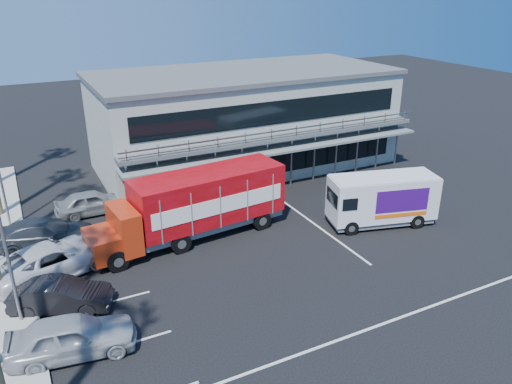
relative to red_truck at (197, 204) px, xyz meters
name	(u,v)px	position (x,y,z in m)	size (l,w,h in m)	color
ground	(317,256)	(4.76, -4.92, -2.05)	(120.00, 120.00, 0.00)	black
building	(244,119)	(7.76, 10.01, 1.60)	(22.40, 12.00, 7.30)	#9DA194
light_pole_near	(1,228)	(-9.44, -3.92, 2.45)	(0.50, 0.25, 8.09)	gray
red_truck	(197,204)	(0.00, 0.00, 0.00)	(11.28, 3.69, 3.73)	#AB280D
white_van	(382,199)	(10.23, -3.38, -0.44)	(6.56, 3.66, 3.04)	silver
parked_car_a	(72,336)	(-7.74, -6.92, -1.23)	(1.94, 4.81, 1.64)	#A4A6AA
parked_car_b	(61,296)	(-7.74, -3.72, -1.35)	(1.49, 4.28, 1.41)	black
parked_car_c	(52,260)	(-7.74, -0.52, -1.22)	(2.76, 5.99, 1.66)	silver
parked_car_d	(46,233)	(-7.74, 2.68, -1.28)	(2.17, 5.35, 1.55)	#293037
parked_car_e	(92,202)	(-4.74, 5.88, -1.30)	(1.78, 4.42, 1.50)	gray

